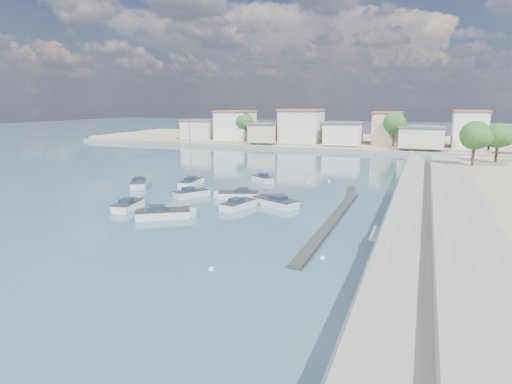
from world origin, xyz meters
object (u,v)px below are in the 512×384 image
(motorboat_b, at_px, (240,205))
(motorboat_e, at_px, (193,194))
(motorboat_f, at_px, (262,179))
(motorboat_c, at_px, (273,202))
(motorboat_d, at_px, (236,195))
(motorboat_g, at_px, (138,184))
(motorboat_h, at_px, (166,214))
(sailboat, at_px, (192,182))
(motorboat_a, at_px, (130,205))

(motorboat_b, xyz_separation_m, motorboat_e, (-7.78, 3.28, 0.00))
(motorboat_f, bearing_deg, motorboat_c, -64.26)
(motorboat_d, relative_size, motorboat_f, 1.36)
(motorboat_b, relative_size, motorboat_g, 0.97)
(motorboat_b, xyz_separation_m, motorboat_h, (-5.39, -6.40, 0.00))
(motorboat_g, xyz_separation_m, motorboat_h, (12.49, -12.24, -0.00))
(motorboat_d, bearing_deg, motorboat_g, 174.62)
(motorboat_b, bearing_deg, motorboat_c, 40.87)
(motorboat_g, distance_m, motorboat_h, 17.49)
(motorboat_c, distance_m, motorboat_d, 5.67)
(motorboat_e, distance_m, sailboat, 7.72)
(motorboat_a, distance_m, motorboat_b, 12.16)
(motorboat_a, relative_size, motorboat_c, 0.84)
(motorboat_c, bearing_deg, motorboat_f, 115.74)
(motorboat_d, height_order, motorboat_h, same)
(motorboat_b, bearing_deg, motorboat_h, -130.11)
(motorboat_d, distance_m, motorboat_g, 15.57)
(motorboat_h, bearing_deg, motorboat_a, 163.76)
(motorboat_c, distance_m, motorboat_e, 10.80)
(motorboat_a, height_order, motorboat_d, same)
(motorboat_h, bearing_deg, sailboat, 111.23)
(motorboat_b, relative_size, motorboat_e, 1.11)
(motorboat_b, bearing_deg, motorboat_f, 102.30)
(motorboat_h, bearing_deg, motorboat_g, 135.56)
(motorboat_b, xyz_separation_m, motorboat_g, (-17.88, 5.84, 0.00))
(sailboat, bearing_deg, motorboat_d, -30.61)
(motorboat_e, xyz_separation_m, motorboat_g, (-10.10, 2.56, 0.00))
(motorboat_d, xyz_separation_m, motorboat_g, (-15.50, 1.46, 0.00))
(motorboat_g, bearing_deg, motorboat_c, -8.82)
(motorboat_b, height_order, motorboat_d, same)
(motorboat_c, height_order, motorboat_g, same)
(motorboat_f, height_order, sailboat, sailboat)
(motorboat_d, bearing_deg, motorboat_b, -61.47)
(motorboat_a, relative_size, motorboat_g, 0.98)
(motorboat_g, bearing_deg, sailboat, 33.53)
(motorboat_b, distance_m, motorboat_c, 3.97)
(motorboat_a, xyz_separation_m, motorboat_d, (8.83, 9.09, -0.00))
(motorboat_d, distance_m, sailboat, 10.87)
(motorboat_b, bearing_deg, motorboat_g, 161.91)
(motorboat_b, height_order, sailboat, sailboat)
(motorboat_e, distance_m, motorboat_h, 9.97)
(motorboat_d, distance_m, motorboat_h, 11.20)
(motorboat_d, height_order, motorboat_f, same)
(motorboat_f, height_order, motorboat_h, same)
(motorboat_b, distance_m, sailboat, 15.36)
(motorboat_e, distance_m, motorboat_f, 13.53)
(motorboat_h, distance_m, sailboat, 17.51)
(motorboat_a, xyz_separation_m, motorboat_f, (7.69, 20.83, -0.00))
(motorboat_c, bearing_deg, motorboat_a, -152.79)
(motorboat_a, xyz_separation_m, motorboat_b, (11.21, 4.71, -0.00))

